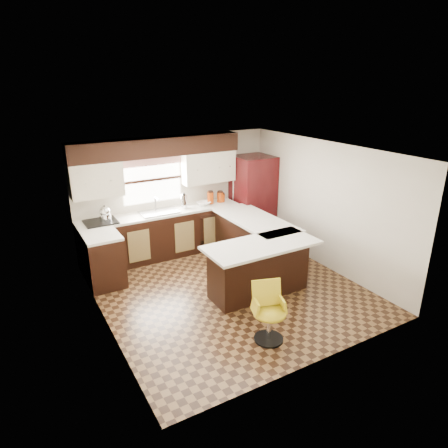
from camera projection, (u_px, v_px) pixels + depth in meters
floor at (229, 289)px, 6.95m from camera, size 4.40×4.40×0.00m
ceiling at (229, 151)px, 6.13m from camera, size 4.40×4.40×0.00m
wall_back at (176, 193)px, 8.33m from camera, size 4.40×0.00×4.40m
wall_front at (323, 280)px, 4.75m from camera, size 4.40×0.00×4.40m
wall_left at (99, 250)px, 5.56m from camera, size 0.00×4.40×4.40m
wall_right at (325, 206)px, 7.52m from camera, size 0.00×4.40×4.40m
base_cab_back at (163, 235)px, 8.13m from camera, size 3.30×0.60×0.90m
base_cab_left at (104, 261)px, 6.97m from camera, size 0.60×0.70×0.90m
counter_back at (161, 213)px, 7.97m from camera, size 3.30×0.60×0.04m
counter_left at (101, 236)px, 6.81m from camera, size 0.60×0.70×0.04m
soffit at (158, 147)px, 7.65m from camera, size 3.40×0.35×0.36m
upper_cab_left at (96, 180)px, 7.25m from camera, size 0.94×0.35×0.64m
upper_cab_right at (208, 167)px, 8.33m from camera, size 1.14×0.35×0.64m
window_pane at (152, 180)px, 7.96m from camera, size 1.20×0.02×0.90m
valance at (152, 161)px, 7.80m from camera, size 1.30×0.06×0.18m
sink at (159, 212)px, 7.92m from camera, size 0.75×0.45×0.03m
dishwasher at (212, 232)px, 8.38m from camera, size 0.58×0.03×0.78m
cooktop at (101, 222)px, 7.38m from camera, size 0.58×0.50×0.02m
peninsula_long at (252, 243)px, 7.73m from camera, size 0.60×1.95×0.90m
peninsula_return at (259, 269)px, 6.69m from camera, size 1.65×0.60×0.90m
counter_pen_long at (255, 220)px, 7.59m from camera, size 0.84×1.95×0.04m
counter_pen_return at (262, 245)px, 6.44m from camera, size 1.89×0.84×0.04m
refrigerator at (253, 198)px, 8.88m from camera, size 0.81×0.78×1.89m
bar_chair at (270, 314)px, 5.46m from camera, size 0.57×0.57×0.85m
kettle at (105, 213)px, 7.37m from camera, size 0.22×0.22×0.29m
percolator at (184, 201)px, 8.15m from camera, size 0.13×0.13×0.29m
mixing_bowl at (204, 203)px, 8.40m from camera, size 0.32×0.32×0.07m
canister_large at (210, 198)px, 8.46m from camera, size 0.14×0.14×0.25m
canister_med at (220, 197)px, 8.58m from camera, size 0.14×0.14×0.21m
canister_small at (222, 198)px, 8.61m from camera, size 0.13×0.13×0.17m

